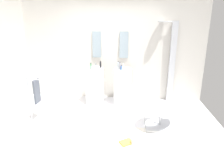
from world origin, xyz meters
TOP-DOWN VIEW (x-y plane):
  - ground_plane at (0.00, 0.00)m, footprint 4.80×3.60m
  - rear_partition at (0.00, 1.65)m, footprint 4.80×0.10m
  - pedestal_sink_left at (-0.35, 1.21)m, footprint 0.44×0.44m
  - pedestal_sink_right at (0.35, 1.21)m, footprint 0.44×0.44m
  - vanity_mirror_left at (-0.35, 1.58)m, footprint 0.22×0.03m
  - vanity_mirror_right at (0.35, 1.58)m, footprint 0.22×0.03m
  - shower_column at (1.56, 1.53)m, footprint 0.49×0.24m
  - lounge_chair at (1.14, 0.15)m, footprint 1.10×1.10m
  - towel_rack at (-1.40, 0.18)m, footprint 0.37×0.22m
  - area_rug at (0.65, -0.34)m, footprint 1.04×0.81m
  - magazine_ochre at (0.50, -0.45)m, footprint 0.27×0.25m
  - coffee_mug at (0.63, -0.48)m, footprint 0.09×0.09m
  - soap_bottle_green at (-0.42, 1.07)m, footprint 0.04×0.04m
  - soap_bottle_grey at (0.28, 1.09)m, footprint 0.05×0.05m
  - soap_bottle_white at (-0.29, 1.07)m, footprint 0.04×0.04m
  - soap_bottle_clear at (0.24, 1.15)m, footprint 0.06×0.06m
  - soap_bottle_black at (-0.21, 1.25)m, footprint 0.04×0.04m
  - soap_bottle_blue at (0.32, 1.06)m, footprint 0.04×0.04m

SIDE VIEW (x-z plane):
  - ground_plane at x=0.00m, z-range -0.04..0.00m
  - area_rug at x=0.65m, z-range 0.00..0.01m
  - magazine_ochre at x=0.50m, z-range 0.01..0.04m
  - coffee_mug at x=0.63m, z-range 0.01..0.12m
  - lounge_chair at x=1.14m, z-range 0.03..0.67m
  - pedestal_sink_left at x=-0.35m, z-range -0.03..0.99m
  - pedestal_sink_right at x=0.35m, z-range -0.03..0.99m
  - towel_rack at x=-1.40m, z-range 0.15..1.10m
  - soap_bottle_blue at x=0.32m, z-range 0.92..1.04m
  - soap_bottle_white at x=-0.29m, z-range 0.92..1.05m
  - soap_bottle_green at x=-0.42m, z-range 0.92..1.07m
  - soap_bottle_black at x=-0.21m, z-range 0.92..1.09m
  - soap_bottle_grey at x=0.28m, z-range 0.92..1.10m
  - soap_bottle_clear at x=0.24m, z-range 0.92..1.11m
  - shower_column at x=1.56m, z-range 0.05..2.10m
  - rear_partition at x=0.00m, z-range 0.00..2.60m
  - vanity_mirror_left at x=-0.35m, z-range 1.12..1.79m
  - vanity_mirror_right at x=0.35m, z-range 1.12..1.79m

